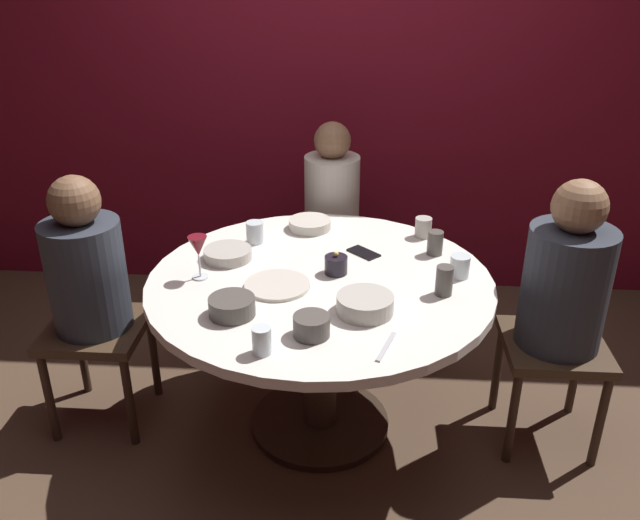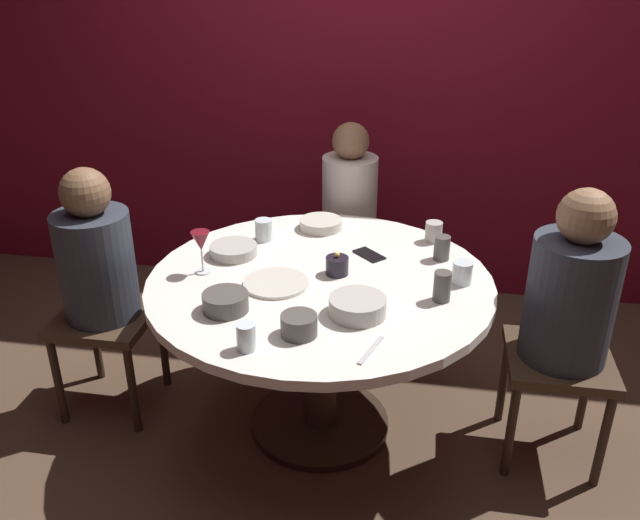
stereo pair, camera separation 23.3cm
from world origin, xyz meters
name	(u,v)px [view 2 (the right image)]	position (x,y,z in m)	size (l,w,h in m)	color
ground_plane	(320,424)	(0.00, 0.00, 0.00)	(8.00, 8.00, 0.00)	#4C3828
back_wall	(364,67)	(0.00, 1.42, 1.30)	(6.00, 0.10, 2.60)	maroon
dining_table	(320,310)	(0.00, 0.00, 0.58)	(1.36, 1.36, 0.72)	silver
seated_diner_left	(97,266)	(-0.94, 0.00, 0.70)	(0.40, 0.40, 1.12)	#3F2D1E
seated_diner_back	(349,204)	(0.00, 0.91, 0.69)	(0.40, 0.40, 1.12)	#3F2D1E
seated_diner_right	(570,300)	(0.95, 0.00, 0.71)	(0.40, 0.40, 1.15)	#3F2D1E
candle_holder	(337,265)	(0.06, 0.05, 0.76)	(0.09, 0.09, 0.09)	black
wine_glass	(201,243)	(-0.47, -0.03, 0.85)	(0.08, 0.08, 0.18)	silver
dinner_plate	(276,283)	(-0.16, -0.08, 0.73)	(0.25, 0.25, 0.01)	beige
cell_phone	(369,255)	(0.17, 0.24, 0.73)	(0.07, 0.14, 0.01)	black
bowl_serving_large	(234,250)	(-0.40, 0.15, 0.75)	(0.20, 0.20, 0.05)	#B2ADA3
bowl_salad_center	(321,224)	(-0.08, 0.49, 0.75)	(0.19, 0.19, 0.05)	beige
bowl_small_white	(298,325)	(0.00, -0.42, 0.76)	(0.12, 0.12, 0.07)	#4C4742
bowl_sauce_side	(358,306)	(0.18, -0.25, 0.76)	(0.20, 0.20, 0.07)	#B2ADA3
bowl_rice_portion	(226,302)	(-0.29, -0.30, 0.76)	(0.17, 0.17, 0.07)	#4C4742
cup_near_candle	(442,286)	(0.47, -0.10, 0.78)	(0.06, 0.06, 0.11)	#4C4742
cup_by_left_diner	(434,232)	(0.43, 0.44, 0.77)	(0.07, 0.07, 0.09)	#B2ADA3
cup_by_right_diner	(442,248)	(0.47, 0.26, 0.77)	(0.07, 0.07, 0.10)	#4C4742
cup_center_front	(462,273)	(0.55, 0.05, 0.77)	(0.08, 0.08, 0.09)	silver
cup_far_edge	(264,230)	(-0.31, 0.33, 0.77)	(0.08, 0.08, 0.09)	silver
cup_beside_wine	(246,337)	(-0.15, -0.53, 0.77)	(0.06, 0.06, 0.09)	silver
fork_near_plate	(371,350)	(0.25, -0.48, 0.73)	(0.02, 0.18, 0.01)	#B7B7BC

